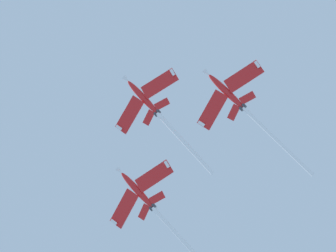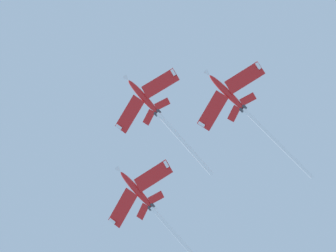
{
  "view_description": "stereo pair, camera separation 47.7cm",
  "coord_description": "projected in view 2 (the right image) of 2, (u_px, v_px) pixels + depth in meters",
  "views": [
    {
      "loc": [
        -25.76,
        -15.84,
        1.76
      ],
      "look_at": [
        2.51,
        -12.38,
        171.95
      ],
      "focal_mm": 77.97,
      "sensor_mm": 36.0,
      "label": 1
    },
    {
      "loc": [
        -25.82,
        -15.37,
        1.76
      ],
      "look_at": [
        2.51,
        -12.38,
        171.95
      ],
      "focal_mm": 77.97,
      "sensor_mm": 36.0,
      "label": 2
    }
  ],
  "objects": [
    {
      "name": "jet_lead",
      "position": [
        156.0,
        112.0,
        174.85
      ],
      "size": [
        24.42,
        22.62,
        18.14
      ],
      "color": "red"
    },
    {
      "name": "jet_left_wing",
      "position": [
        240.0,
        105.0,
        167.28
      ],
      "size": [
        25.6,
        23.98,
        18.63
      ],
      "color": "red"
    },
    {
      "name": "jet_right_wing",
      "position": [
        150.0,
        206.0,
        169.49
      ],
      "size": [
        25.24,
        23.89,
        18.95
      ],
      "color": "red"
    }
  ]
}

